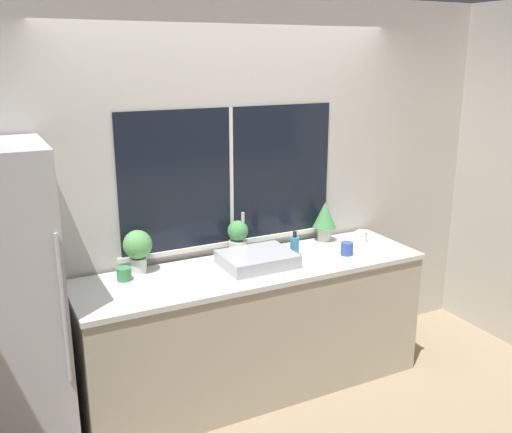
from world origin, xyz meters
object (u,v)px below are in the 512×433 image
Objects in this scene: sink at (257,259)px; mug_blue at (347,249)px; potted_plant_left at (138,247)px; mug_white at (362,236)px; mug_green at (124,274)px; soap_bottle at (295,246)px; potted_plant_right at (325,218)px; potted_plant_center at (238,237)px.

mug_blue is at bearing -8.88° from sink.
potted_plant_left is 3.09× the size of mug_blue.
mug_green is (-1.81, 0.06, -0.00)m from mug_white.
mug_blue is (0.35, -0.13, -0.03)m from soap_bottle.
potted_plant_left is 1.70m from mug_white.
potted_plant_left is at bearing 180.00° from potted_plant_right.
sink is at bearing -174.57° from soap_bottle.
potted_plant_left is 0.72m from potted_plant_center.
potted_plant_right reaches higher than soap_bottle.
potted_plant_center is 0.73m from potted_plant_right.
potted_plant_right reaches higher than potted_plant_center.
potted_plant_right is at bearing 28.47° from soap_bottle.
potted_plant_right is at bearing 84.31° from mug_blue.
potted_plant_right is at bearing 148.23° from mug_white.
soap_bottle is 2.03× the size of mug_green.
potted_plant_left is at bearing -180.00° from potted_plant_center.
potted_plant_right is 0.37m from mug_blue.
mug_blue is (-0.28, -0.19, 0.00)m from mug_white.
potted_plant_left is 1.52× the size of soap_bottle.
soap_bottle reaches higher than mug_white.
mug_white and mug_green have the same top height.
mug_white is 0.95× the size of mug_blue.
soap_bottle is at bearing -5.62° from mug_green.
soap_bottle is 0.63m from mug_white.
sink is at bearing -174.52° from mug_white.
mug_green is (-0.84, -0.09, -0.09)m from potted_plant_center.
potted_plant_right is 0.32m from mug_white.
sink reaches higher than mug_green.
potted_plant_left is at bearing 162.17° from sink.
mug_white is 0.34m from mug_blue.
potted_plant_left is 1.45m from potted_plant_right.
mug_blue is at bearing -13.69° from potted_plant_left.
sink is at bearing -83.69° from potted_plant_center.
potted_plant_right is at bearing -0.00° from potted_plant_center.
mug_blue reaches higher than mug_white.
soap_bottle is at bearing -151.53° from potted_plant_right.
mug_white is 0.95× the size of mug_green.
mug_blue is (0.67, -0.10, 0.00)m from sink.
mug_white is at bearing 35.16° from mug_blue.
mug_green is at bearing -176.56° from potted_plant_right.
sink is 2.55× the size of soap_bottle.
mug_green is at bearing -173.62° from potted_plant_center.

